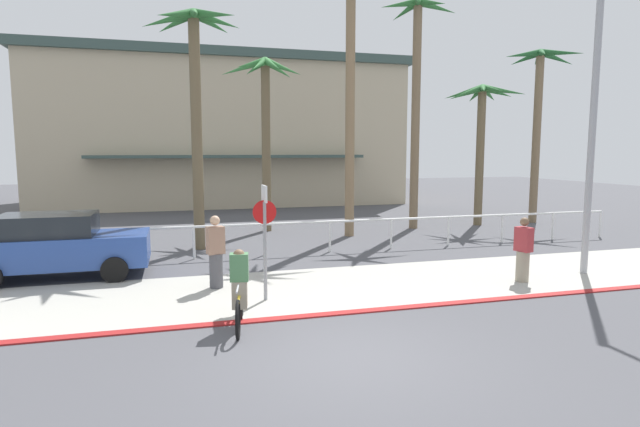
{
  "coord_description": "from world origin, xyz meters",
  "views": [
    {
      "loc": [
        -2.63,
        -7.48,
        3.29
      ],
      "look_at": [
        1.13,
        6.0,
        1.6
      ],
      "focal_mm": 28.92,
      "sensor_mm": 36.0,
      "label": 1
    }
  ],
  "objects_px": {
    "palm_tree_5": "(417,70)",
    "pedestrian_1": "(523,253)",
    "palm_tree_3": "(266,99)",
    "palm_tree_4": "(351,43)",
    "car_blue_1": "(57,245)",
    "streetlight_curb": "(601,113)",
    "palm_tree_2": "(195,69)",
    "pedestrian_0": "(216,255)",
    "palm_tree_6": "(481,115)",
    "stop_sign_bike_lane": "(265,226)",
    "palm_tree_7": "(539,98)",
    "cyclist_yellow_0": "(239,290)"
  },
  "relations": [
    {
      "from": "palm_tree_5",
      "to": "palm_tree_6",
      "type": "bearing_deg",
      "value": 3.03
    },
    {
      "from": "streetlight_curb",
      "to": "palm_tree_2",
      "type": "relative_size",
      "value": 0.96
    },
    {
      "from": "palm_tree_5",
      "to": "pedestrian_1",
      "type": "xyz_separation_m",
      "value": [
        -1.42,
        -9.15,
        -5.88
      ]
    },
    {
      "from": "palm_tree_5",
      "to": "palm_tree_3",
      "type": "bearing_deg",
      "value": 171.29
    },
    {
      "from": "palm_tree_3",
      "to": "pedestrian_1",
      "type": "relative_size",
      "value": 4.26
    },
    {
      "from": "palm_tree_6",
      "to": "pedestrian_1",
      "type": "height_order",
      "value": "palm_tree_6"
    },
    {
      "from": "palm_tree_6",
      "to": "car_blue_1",
      "type": "height_order",
      "value": "palm_tree_6"
    },
    {
      "from": "palm_tree_3",
      "to": "palm_tree_5",
      "type": "relative_size",
      "value": 0.74
    },
    {
      "from": "palm_tree_3",
      "to": "palm_tree_4",
      "type": "relative_size",
      "value": 0.71
    },
    {
      "from": "palm_tree_3",
      "to": "palm_tree_7",
      "type": "bearing_deg",
      "value": -3.66
    },
    {
      "from": "palm_tree_6",
      "to": "palm_tree_3",
      "type": "bearing_deg",
      "value": 175.29
    },
    {
      "from": "car_blue_1",
      "to": "cyclist_yellow_0",
      "type": "relative_size",
      "value": 2.44
    },
    {
      "from": "stop_sign_bike_lane",
      "to": "palm_tree_4",
      "type": "height_order",
      "value": "palm_tree_4"
    },
    {
      "from": "car_blue_1",
      "to": "streetlight_curb",
      "type": "bearing_deg",
      "value": -14.49
    },
    {
      "from": "palm_tree_7",
      "to": "pedestrian_1",
      "type": "distance_m",
      "value": 12.98
    },
    {
      "from": "stop_sign_bike_lane",
      "to": "pedestrian_0",
      "type": "bearing_deg",
      "value": 125.9
    },
    {
      "from": "streetlight_curb",
      "to": "palm_tree_5",
      "type": "distance_m",
      "value": 9.37
    },
    {
      "from": "palm_tree_3",
      "to": "cyclist_yellow_0",
      "type": "bearing_deg",
      "value": -102.31
    },
    {
      "from": "palm_tree_5",
      "to": "palm_tree_4",
      "type": "bearing_deg",
      "value": -160.89
    },
    {
      "from": "streetlight_curb",
      "to": "pedestrian_1",
      "type": "relative_size",
      "value": 4.54
    },
    {
      "from": "palm_tree_5",
      "to": "palm_tree_6",
      "type": "relative_size",
      "value": 1.54
    },
    {
      "from": "stop_sign_bike_lane",
      "to": "streetlight_curb",
      "type": "relative_size",
      "value": 0.34
    },
    {
      "from": "palm_tree_3",
      "to": "cyclist_yellow_0",
      "type": "distance_m",
      "value": 12.67
    },
    {
      "from": "stop_sign_bike_lane",
      "to": "pedestrian_1",
      "type": "xyz_separation_m",
      "value": [
        6.52,
        -0.12,
        -0.92
      ]
    },
    {
      "from": "stop_sign_bike_lane",
      "to": "pedestrian_1",
      "type": "height_order",
      "value": "stop_sign_bike_lane"
    },
    {
      "from": "stop_sign_bike_lane",
      "to": "pedestrian_0",
      "type": "height_order",
      "value": "stop_sign_bike_lane"
    },
    {
      "from": "pedestrian_1",
      "to": "stop_sign_bike_lane",
      "type": "bearing_deg",
      "value": 178.91
    },
    {
      "from": "palm_tree_3",
      "to": "palm_tree_5",
      "type": "distance_m",
      "value": 6.38
    },
    {
      "from": "palm_tree_5",
      "to": "pedestrian_1",
      "type": "distance_m",
      "value": 10.97
    },
    {
      "from": "stop_sign_bike_lane",
      "to": "palm_tree_2",
      "type": "bearing_deg",
      "value": 99.56
    },
    {
      "from": "stop_sign_bike_lane",
      "to": "palm_tree_5",
      "type": "distance_m",
      "value": 13.01
    },
    {
      "from": "palm_tree_2",
      "to": "cyclist_yellow_0",
      "type": "height_order",
      "value": "palm_tree_2"
    },
    {
      "from": "stop_sign_bike_lane",
      "to": "palm_tree_7",
      "type": "xyz_separation_m",
      "value": [
        14.12,
        9.18,
        4.02
      ]
    },
    {
      "from": "stop_sign_bike_lane",
      "to": "palm_tree_4",
      "type": "bearing_deg",
      "value": 59.44
    },
    {
      "from": "palm_tree_2",
      "to": "palm_tree_5",
      "type": "distance_m",
      "value": 9.4
    },
    {
      "from": "palm_tree_2",
      "to": "pedestrian_0",
      "type": "xyz_separation_m",
      "value": [
        0.15,
        -5.3,
        -5.13
      ]
    },
    {
      "from": "stop_sign_bike_lane",
      "to": "palm_tree_4",
      "type": "distance_m",
      "value": 10.75
    },
    {
      "from": "palm_tree_4",
      "to": "car_blue_1",
      "type": "xyz_separation_m",
      "value": [
        -9.51,
        -4.38,
        -6.45
      ]
    },
    {
      "from": "palm_tree_3",
      "to": "palm_tree_2",
      "type": "bearing_deg",
      "value": -130.88
    },
    {
      "from": "palm_tree_5",
      "to": "pedestrian_0",
      "type": "bearing_deg",
      "value": -139.25
    },
    {
      "from": "stop_sign_bike_lane",
      "to": "car_blue_1",
      "type": "xyz_separation_m",
      "value": [
        -4.86,
        3.5,
        -0.81
      ]
    },
    {
      "from": "stop_sign_bike_lane",
      "to": "palm_tree_3",
      "type": "xyz_separation_m",
      "value": [
        1.76,
        9.97,
        3.71
      ]
    },
    {
      "from": "palm_tree_3",
      "to": "palm_tree_7",
      "type": "relative_size",
      "value": 0.9
    },
    {
      "from": "streetlight_curb",
      "to": "palm_tree_3",
      "type": "xyz_separation_m",
      "value": [
        -6.97,
        9.98,
        1.12
      ]
    },
    {
      "from": "palm_tree_6",
      "to": "pedestrian_1",
      "type": "relative_size",
      "value": 3.75
    },
    {
      "from": "streetlight_curb",
      "to": "palm_tree_2",
      "type": "height_order",
      "value": "palm_tree_2"
    },
    {
      "from": "palm_tree_2",
      "to": "palm_tree_4",
      "type": "bearing_deg",
      "value": 12.1
    },
    {
      "from": "palm_tree_6",
      "to": "pedestrian_0",
      "type": "bearing_deg",
      "value": -147.12
    },
    {
      "from": "streetlight_curb",
      "to": "palm_tree_2",
      "type": "bearing_deg",
      "value": 145.96
    },
    {
      "from": "car_blue_1",
      "to": "pedestrian_1",
      "type": "distance_m",
      "value": 11.94
    }
  ]
}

